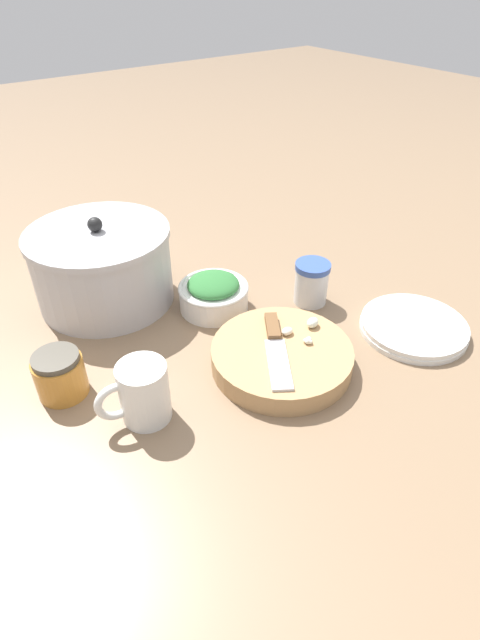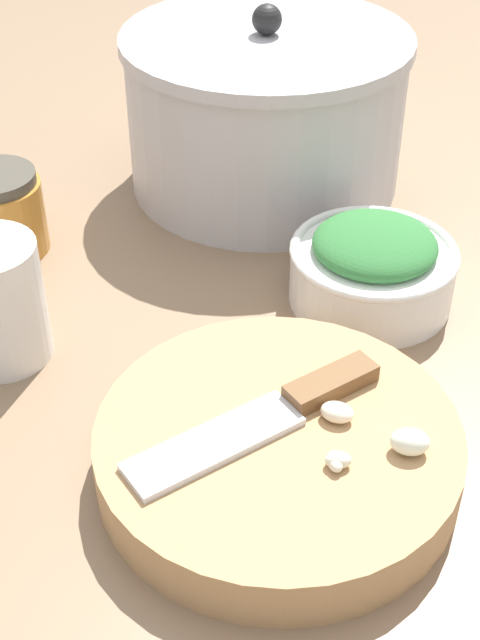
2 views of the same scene
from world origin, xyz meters
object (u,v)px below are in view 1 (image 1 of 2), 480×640
cutting_board (282,357)px  herb_bowl (214,293)px  spice_jar (311,283)px  garlic_cloves (304,329)px  plate_stack (414,327)px  chef_knife (275,345)px  coffee_mug (142,393)px  stock_pot (103,266)px  honey_jar (60,375)px

cutting_board → herb_bowl: herb_bowl is taller
spice_jar → garlic_cloves: bearing=-137.5°
spice_jar → plate_stack: (0.09, -0.19, -0.03)m
cutting_board → chef_knife: (-0.01, 0.01, 0.02)m
coffee_mug → stock_pot: bearing=74.7°
plate_stack → garlic_cloves: bearing=157.3°
herb_bowl → plate_stack: 0.39m
spice_jar → stock_pot: stock_pot is taller
herb_bowl → coffee_mug: coffee_mug is taller
cutting_board → honey_jar: bearing=153.7°
spice_jar → honey_jar: (-0.50, 0.05, -0.01)m
garlic_cloves → spice_jar: bearing=42.5°
chef_knife → plate_stack: 0.29m
chef_knife → stock_pot: size_ratio=0.63×
garlic_cloves → herb_bowl: (-0.06, 0.20, -0.01)m
garlic_cloves → plate_stack: size_ratio=0.38×
garlic_cloves → herb_bowl: herb_bowl is taller
chef_knife → honey_jar: honey_jar is taller
spice_jar → honey_jar: spice_jar is taller
herb_bowl → coffee_mug: bearing=-144.4°
garlic_cloves → spice_jar: spice_jar is taller
chef_knife → coffee_mug: bearing=27.2°
herb_bowl → cutting_board: bearing=-90.9°
garlic_cloves → stock_pot: stock_pot is taller
cutting_board → garlic_cloves: (0.06, 0.01, 0.03)m
chef_knife → garlic_cloves: (0.07, 0.00, 0.00)m
garlic_cloves → stock_pot: (-0.21, 0.36, 0.03)m
cutting_board → plate_stack: bearing=-15.9°
spice_jar → stock_pot: bearing=142.3°
chef_knife → plate_stack: chef_knife is taller
herb_bowl → honey_jar: 0.33m
cutting_board → garlic_cloves: size_ratio=3.17×
spice_jar → honey_jar: 0.50m
chef_knife → cutting_board: bearing=162.4°
spice_jar → stock_pot: (-0.33, 0.25, 0.03)m
spice_jar → plate_stack: size_ratio=0.44×
plate_stack → honey_jar: size_ratio=2.50×
herb_bowl → honey_jar: (-0.33, -0.05, 0.00)m
cutting_board → honey_jar: (-0.33, 0.16, 0.02)m
spice_jar → plate_stack: spice_jar is taller
herb_bowl → stock_pot: stock_pot is taller
chef_knife → garlic_cloves: garlic_cloves is taller
plate_stack → stock_pot: bearing=133.2°
plate_stack → stock_pot: stock_pot is taller
chef_knife → stock_pot: (-0.15, 0.36, 0.03)m
garlic_cloves → herb_bowl: size_ratio=0.55×
cutting_board → coffee_mug: bearing=171.9°
chef_knife → garlic_cloves: bearing=-145.7°
chef_knife → stock_pot: 0.39m
honey_jar → garlic_cloves: bearing=-21.3°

